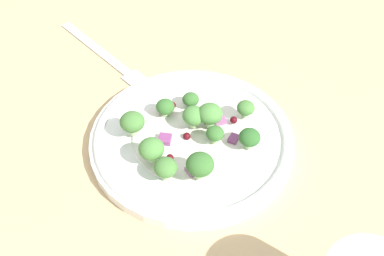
{
  "coord_description": "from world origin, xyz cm",
  "views": [
    {
      "loc": [
        -33.33,
        -20.63,
        43.66
      ],
      "look_at": [
        -2.21,
        2.0,
        2.7
      ],
      "focal_mm": 47.43,
      "sensor_mm": 36.0,
      "label": 1
    }
  ],
  "objects_px": {
    "plate": "(192,139)",
    "broccoli_floret_2": "(215,134)",
    "broccoli_floret_1": "(211,113)",
    "broccoli_floret_0": "(165,107)",
    "fork": "(108,57)"
  },
  "relations": [
    {
      "from": "plate",
      "to": "fork",
      "type": "relative_size",
      "value": 1.25
    },
    {
      "from": "plate",
      "to": "broccoli_floret_1",
      "type": "height_order",
      "value": "broccoli_floret_1"
    },
    {
      "from": "broccoli_floret_1",
      "to": "fork",
      "type": "relative_size",
      "value": 0.15
    },
    {
      "from": "plate",
      "to": "fork",
      "type": "bearing_deg",
      "value": 72.4
    },
    {
      "from": "fork",
      "to": "broccoli_floret_0",
      "type": "bearing_deg",
      "value": -109.52
    },
    {
      "from": "plate",
      "to": "broccoli_floret_0",
      "type": "height_order",
      "value": "broccoli_floret_0"
    },
    {
      "from": "fork",
      "to": "plate",
      "type": "bearing_deg",
      "value": -107.6
    },
    {
      "from": "broccoli_floret_1",
      "to": "broccoli_floret_0",
      "type": "bearing_deg",
      "value": 105.47
    },
    {
      "from": "plate",
      "to": "broccoli_floret_2",
      "type": "bearing_deg",
      "value": -79.5
    },
    {
      "from": "fork",
      "to": "broccoli_floret_1",
      "type": "bearing_deg",
      "value": -100.1
    },
    {
      "from": "plate",
      "to": "broccoli_floret_0",
      "type": "relative_size",
      "value": 10.6
    },
    {
      "from": "broccoli_floret_1",
      "to": "plate",
      "type": "bearing_deg",
      "value": 159.97
    },
    {
      "from": "broccoli_floret_0",
      "to": "fork",
      "type": "relative_size",
      "value": 0.12
    },
    {
      "from": "broccoli_floret_0",
      "to": "broccoli_floret_2",
      "type": "height_order",
      "value": "broccoli_floret_2"
    },
    {
      "from": "broccoli_floret_1",
      "to": "broccoli_floret_2",
      "type": "bearing_deg",
      "value": -135.34
    }
  ]
}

